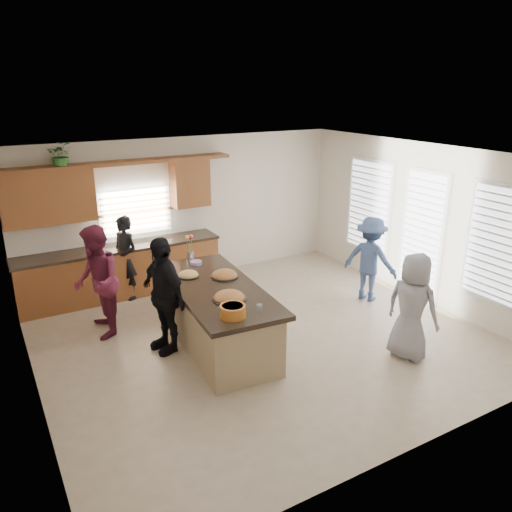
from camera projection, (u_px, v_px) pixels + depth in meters
floor at (262, 336)px, 7.81m from camera, size 6.50×6.50×0.00m
room_shell at (263, 219)px, 7.18m from camera, size 6.52×6.02×2.81m
back_cabinetry at (117, 248)px, 9.06m from camera, size 4.08×0.66×2.46m
right_wall_glazing at (424, 228)px, 8.77m from camera, size 0.06×4.00×2.25m
island at (217, 317)px, 7.43m from camera, size 1.36×2.78×0.95m
platter_front at (229, 298)px, 6.80m from camera, size 0.47×0.47×0.19m
platter_mid at (225, 275)px, 7.60m from camera, size 0.44×0.44×0.18m
platter_back at (188, 275)px, 7.61m from camera, size 0.34×0.34×0.14m
salad_bowl at (233, 311)px, 6.29m from camera, size 0.33×0.33×0.16m
clear_cup at (259, 309)px, 6.42m from camera, size 0.08×0.08×0.11m
plate_stack at (196, 263)px, 8.13m from camera, size 0.19×0.19×0.05m
flower_vase at (190, 247)px, 8.21m from camera, size 0.14×0.14×0.45m
potted_plant at (61, 155)px, 8.22m from camera, size 0.47×0.42×0.45m
woman_left_back at (125, 258)px, 8.96m from camera, size 0.57×0.67×1.55m
woman_left_mid at (97, 282)px, 7.59m from camera, size 0.77×0.94×1.76m
woman_left_front at (163, 295)px, 7.16m from camera, size 0.61×1.08×1.74m
woman_right_back at (370, 259)px, 8.92m from camera, size 0.93×1.14×1.54m
woman_right_front at (412, 307)px, 6.99m from camera, size 0.70×0.88×1.57m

